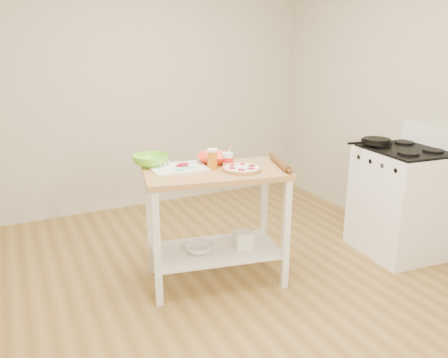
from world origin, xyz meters
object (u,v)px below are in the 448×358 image
pizza (242,168)px  rolling_pin (280,163)px  spatula (184,169)px  gas_stove (400,201)px  knife (160,161)px  yogurt_tub (228,159)px  shelf_bin (243,239)px  green_bowl (151,160)px  orange_bowl (215,158)px  shelf_glass_bowl (199,248)px  skillet (376,142)px  cutting_board (178,167)px  beer_pint (212,159)px  prep_island (216,203)px

pizza → rolling_pin: bearing=-2.2°
spatula → gas_stove: bearing=-4.3°
knife → yogurt_tub: 0.53m
knife → shelf_bin: bearing=-12.9°
pizza → spatula: (-0.38, 0.18, 0.00)m
pizza → green_bowl: size_ratio=1.06×
spatula → yogurt_tub: yogurt_tub is taller
pizza → shelf_bin: 0.60m
orange_bowl → green_bowl: 0.49m
yogurt_tub → rolling_pin: 0.40m
shelf_glass_bowl → skillet: bearing=-2.0°
cutting_board → knife: cutting_board is taller
rolling_pin → shelf_glass_bowl: (-0.63, 0.12, -0.63)m
spatula → orange_bowl: (0.30, 0.11, 0.02)m
gas_stove → beer_pint: (-1.67, 0.29, 0.50)m
green_bowl → spatula: bearing=-53.2°
knife → orange_bowl: size_ratio=0.94×
gas_stove → beer_pint: bearing=175.9°
knife → beer_pint: size_ratio=1.69×
knife → green_bowl: size_ratio=0.95×
beer_pint → yogurt_tub: size_ratio=0.85×
pizza → shelf_glass_bowl: size_ratio=1.36×
yogurt_tub → prep_island: bearing=-154.7°
skillet → knife: 1.86m
knife → shelf_bin: (0.51, -0.42, -0.59)m
skillet → shelf_glass_bowl: 1.79m
pizza → shelf_glass_bowl: 0.70m
gas_stove → orange_bowl: (-1.57, 0.45, 0.46)m
yogurt_tub → cutting_board: bearing=164.6°
spatula → shelf_bin: spatula is taller
green_bowl → beer_pint: beer_pint is taller
cutting_board → rolling_pin: size_ratio=0.99×
orange_bowl → shelf_bin: (0.12, -0.25, -0.61)m
gas_stove → pizza: gas_stove is taller
orange_bowl → shelf_bin: size_ratio=2.17×
shelf_glass_bowl → beer_pint: bearing=11.0°
gas_stove → shelf_glass_bowl: bearing=177.4°
pizza → skillet: bearing=2.2°
skillet → shelf_glass_bowl: skillet is taller
gas_stove → cutting_board: (-1.89, 0.42, 0.43)m
skillet → cutting_board: (-1.75, 0.21, -0.07)m
prep_island → pizza: bearing=-31.2°
spatula → shelf_glass_bowl: 0.63m
spatula → pizza: bearing=-20.0°
prep_island → skillet: size_ratio=2.77×
prep_island → green_bowl: 0.59m
knife → orange_bowl: 0.42m
gas_stove → knife: bearing=168.3°
skillet → cutting_board: 1.76m
cutting_board → green_bowl: 0.23m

